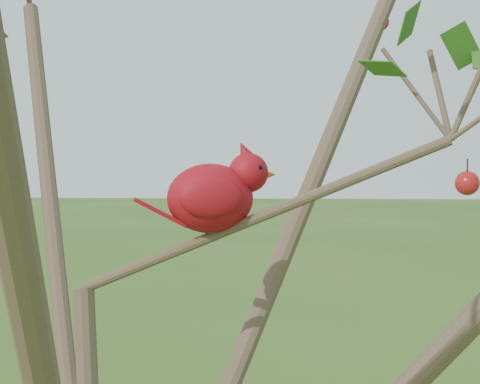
{
  "coord_description": "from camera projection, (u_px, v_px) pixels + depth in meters",
  "views": [
    {
      "loc": [
        0.3,
        -1.12,
        2.17
      ],
      "look_at": [
        0.22,
        0.09,
        2.12
      ],
      "focal_mm": 55.0,
      "sensor_mm": 36.0,
      "label": 1
    }
  ],
  "objects": [
    {
      "name": "crabapple_tree",
      "position": [
        109.0,
        191.0,
        1.11
      ],
      "size": [
        2.35,
        2.05,
        2.95
      ],
      "color": "#453225",
      "rests_on": "ground"
    },
    {
      "name": "cardinal",
      "position": [
        215.0,
        195.0,
        1.21
      ],
      "size": [
        0.24,
        0.14,
        0.17
      ],
      "rotation": [
        0.0,
        0.0,
        0.26
      ],
      "color": "#A00D13",
      "rests_on": "ground"
    },
    {
      "name": "distant_trees",
      "position": [
        349.0,
        177.0,
        26.61
      ],
      "size": [
        39.38,
        14.85,
        3.67
      ],
      "color": "#453225",
      "rests_on": "ground"
    }
  ]
}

